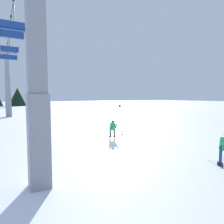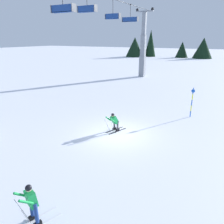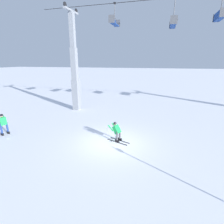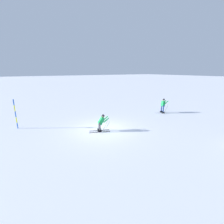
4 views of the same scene
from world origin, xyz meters
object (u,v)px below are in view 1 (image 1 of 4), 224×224
object	(u,v)px
chairlift_seat_second	(14,26)
lift_tower_far	(8,90)
chairlift_seat_fourth	(10,49)
chairlift_seat_farthest	(8,57)
chairlift_seat_middle	(12,34)
trail_marker_pole	(120,114)
lift_tower_near	(37,62)
skier_carving_main	(113,128)

from	to	relation	value
chairlift_seat_second	lift_tower_far	bearing A→B (deg)	0.00
chairlift_seat_fourth	chairlift_seat_farthest	size ratio (longest dim) A/B	0.97
chairlift_seat_middle	trail_marker_pole	bearing A→B (deg)	-95.85
lift_tower_near	chairlift_seat_middle	world-z (taller)	lift_tower_near
skier_carving_main	chairlift_seat_middle	size ratio (longest dim) A/B	0.83
lift_tower_near	chairlift_seat_farthest	distance (m)	23.53
skier_carving_main	chairlift_seat_second	world-z (taller)	chairlift_seat_second
skier_carving_main	chairlift_seat_middle	world-z (taller)	chairlift_seat_middle
lift_tower_far	chairlift_seat_fourth	size ratio (longest dim) A/B	4.81
lift_tower_far	chairlift_seat_second	world-z (taller)	lift_tower_far
skier_carving_main	lift_tower_near	distance (m)	9.85
lift_tower_far	trail_marker_pole	size ratio (longest dim) A/B	4.34
lift_tower_far	trail_marker_pole	bearing A→B (deg)	-147.30
skier_carving_main	chairlift_seat_fourth	bearing A→B (deg)	28.96
trail_marker_pole	chairlift_seat_second	bearing A→B (deg)	102.75
chairlift_seat_fourth	trail_marker_pole	size ratio (longest dim) A/B	0.90
chairlift_seat_second	chairlift_seat_middle	xyz separation A→B (m)	(3.51, 0.00, 0.32)
chairlift_seat_middle	skier_carving_main	bearing A→B (deg)	-135.42
lift_tower_near	chairlift_seat_second	size ratio (longest dim) A/B	4.63
lift_tower_near	chairlift_seat_second	distance (m)	10.37
chairlift_seat_second	chairlift_seat_fourth	bearing A→B (deg)	0.00
chairlift_seat_second	chairlift_seat_middle	distance (m)	3.52
skier_carving_main	trail_marker_pole	size ratio (longest dim) A/B	0.68
lift_tower_near	chairlift_seat_fourth	xyz separation A→B (m)	(18.25, 0.00, 4.15)
lift_tower_near	chairlift_seat_farthest	world-z (taller)	lift_tower_near
skier_carving_main	chairlift_seat_second	xyz separation A→B (m)	(3.16, 6.57, 7.69)
skier_carving_main	chairlift_seat_middle	distance (m)	12.32
skier_carving_main	chairlift_seat_farthest	bearing A→B (deg)	21.36
chairlift_seat_second	trail_marker_pole	size ratio (longest dim) A/B	0.94
chairlift_seat_middle	chairlift_seat_farthest	xyz separation A→B (m)	(10.12, -0.00, -0.26)
chairlift_seat_second	trail_marker_pole	xyz separation A→B (m)	(2.41, -10.67, -7.16)
lift_tower_far	chairlift_seat_second	xyz separation A→B (m)	(-19.03, 0.00, 4.14)
chairlift_seat_second	chairlift_seat_fourth	size ratio (longest dim) A/B	1.04
chairlift_seat_middle	chairlift_seat_fourth	xyz separation A→B (m)	(5.20, 0.00, -0.23)
lift_tower_near	lift_tower_far	distance (m)	28.57
skier_carving_main	chairlift_seat_second	distance (m)	10.60
skier_carving_main	trail_marker_pole	distance (m)	6.94
lift_tower_far	chairlift_seat_middle	distance (m)	16.15
chairlift_seat_farthest	trail_marker_pole	size ratio (longest dim) A/B	0.93
chairlift_seat_second	trail_marker_pole	distance (m)	13.07
lift_tower_near	chairlift_seat_farthest	xyz separation A→B (m)	(23.17, -0.00, 4.12)
trail_marker_pole	chairlift_seat_fourth	bearing A→B (deg)	59.46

